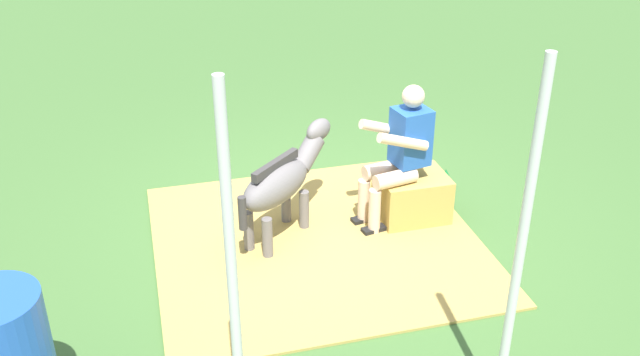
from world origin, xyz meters
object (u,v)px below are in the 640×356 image
Objects in this scene: hay_bale at (412,197)px; tent_pole_left at (520,254)px; pony_standing at (282,181)px; soda_bottle at (445,181)px; tent_pole_right at (233,289)px; person_seated at (399,151)px.

tent_pole_left is (0.34, 2.38, 0.97)m from hay_bale.
soda_bottle is at bearing -167.61° from pony_standing.
tent_pole_left is at bearing 176.91° from tent_pole_right.
person_seated is at bearing -128.54° from tent_pole_right.
pony_standing is (1.06, -0.03, -0.17)m from person_seated.
soda_bottle is at bearing -107.11° from tent_pole_left.
pony_standing is 1.83m from soda_bottle.
hay_bale is 1.27m from pony_standing.
hay_bale is 0.57× the size of pony_standing.
tent_pole_right is (1.81, 2.27, 0.47)m from person_seated.
person_seated is at bearing -94.30° from tent_pole_left.
tent_pole_right is (1.63, -0.09, 0.00)m from tent_pole_left.
tent_pole_left is 1.64m from tent_pole_right.
hay_bale is 0.26× the size of tent_pole_left.
pony_standing is (1.22, -0.01, 0.33)m from hay_bale.
soda_bottle is 0.11× the size of tent_pole_left.
tent_pole_right reaches higher than pony_standing.
pony_standing is 2.63m from tent_pole_left.
hay_bale is 2.47× the size of soda_bottle.
tent_pole_left reaches higher than hay_bale.
pony_standing is 4.34× the size of soda_bottle.
soda_bottle is (-0.68, -0.41, -0.61)m from person_seated.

